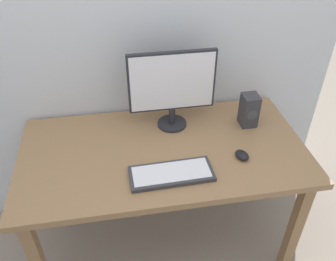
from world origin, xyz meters
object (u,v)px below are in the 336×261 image
at_px(monitor, 172,86).
at_px(speaker_right, 249,110).
at_px(desk, 163,161).
at_px(mouse, 242,155).
at_px(keyboard_primary, 171,174).

height_order(monitor, speaker_right, monitor).
height_order(desk, monitor, monitor).
bearing_deg(mouse, speaker_right, 49.07).
xyz_separation_m(desk, speaker_right, (0.52, 0.14, 0.19)).
bearing_deg(keyboard_primary, speaker_right, 34.11).
height_order(desk, speaker_right, speaker_right).
bearing_deg(desk, keyboard_primary, -88.20).
height_order(mouse, speaker_right, speaker_right).
distance_m(monitor, mouse, 0.53).
height_order(keyboard_primary, mouse, mouse).
xyz_separation_m(monitor, speaker_right, (0.44, -0.07, -0.16)).
bearing_deg(desk, speaker_right, 15.28).
distance_m(desk, mouse, 0.43).
distance_m(desk, monitor, 0.42).
bearing_deg(speaker_right, keyboard_primary, -145.89).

